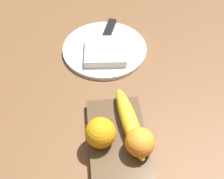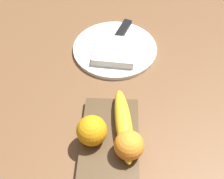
{
  "view_description": "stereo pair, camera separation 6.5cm",
  "coord_description": "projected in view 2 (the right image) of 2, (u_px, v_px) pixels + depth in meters",
  "views": [
    {
      "loc": [
        0.24,
        -0.08,
        0.55
      ],
      "look_at": [
        -0.18,
        -0.03,
        0.05
      ],
      "focal_mm": 44.73,
      "sensor_mm": 36.0,
      "label": 1
    },
    {
      "loc": [
        0.24,
        -0.01,
        0.55
      ],
      "look_at": [
        -0.18,
        -0.03,
        0.05
      ],
      "focal_mm": 44.73,
      "sensor_mm": 36.0,
      "label": 2
    }
  ],
  "objects": [
    {
      "name": "orange_near_apple",
      "position": [
        129.0,
        145.0,
        0.56
      ],
      "size": [
        0.06,
        0.06,
        0.06
      ],
      "primitive_type": "sphere",
      "color": "orange",
      "rests_on": "fruit_tray"
    },
    {
      "name": "ground_plane",
      "position": [
        122.0,
        172.0,
        0.58
      ],
      "size": [
        2.4,
        2.4,
        0.0
      ],
      "primitive_type": "plane",
      "color": "brown"
    },
    {
      "name": "knife",
      "position": [
        121.0,
        32.0,
        0.85
      ],
      "size": [
        0.18,
        0.08,
        0.01
      ],
      "rotation": [
        0.0,
        0.0,
        -0.35
      ],
      "color": "silver",
      "rests_on": "dinner_plate"
    },
    {
      "name": "orange_near_banana",
      "position": [
        92.0,
        131.0,
        0.58
      ],
      "size": [
        0.07,
        0.07,
        0.07
      ],
      "primitive_type": "sphere",
      "color": "orange",
      "rests_on": "fruit_tray"
    },
    {
      "name": "fruit_tray",
      "position": [
        108.0,
        177.0,
        0.56
      ],
      "size": [
        0.38,
        0.13,
        0.02
      ],
      "primitive_type": "cube",
      "color": "brown",
      "rests_on": "ground_plane"
    },
    {
      "name": "dinner_plate",
      "position": [
        115.0,
        49.0,
        0.82
      ],
      "size": [
        0.24,
        0.24,
        0.01
      ],
      "primitive_type": "cylinder",
      "color": "white",
      "rests_on": "ground_plane"
    },
    {
      "name": "banana",
      "position": [
        123.0,
        124.0,
        0.61
      ],
      "size": [
        0.19,
        0.06,
        0.04
      ],
      "primitive_type": "ellipsoid",
      "rotation": [
        0.0,
        0.0,
        0.14
      ],
      "color": "yellow",
      "rests_on": "fruit_tray"
    },
    {
      "name": "folded_napkin",
      "position": [
        115.0,
        51.0,
        0.78
      ],
      "size": [
        0.12,
        0.12,
        0.02
      ],
      "primitive_type": "cube",
      "rotation": [
        0.0,
        0.0,
        -0.09
      ],
      "color": "white",
      "rests_on": "dinner_plate"
    }
  ]
}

